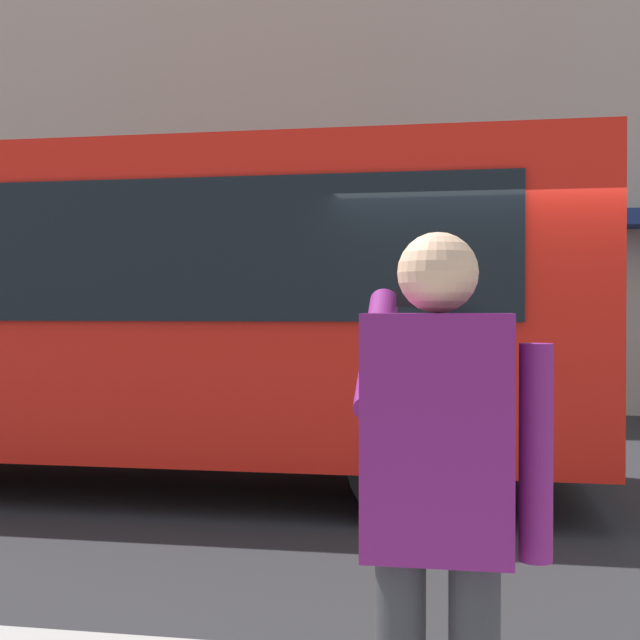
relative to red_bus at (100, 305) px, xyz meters
The scene contains 4 objects.
ground_plane 4.07m from the red_bus, behind, with size 60.00×60.00×0.00m, color #232326.
building_facade_far 8.62m from the red_bus, 119.71° to the right, with size 28.00×1.55×12.00m.
red_bus is the anchor object (origin of this frame).
pedestrian_photographer 6.13m from the red_bus, 123.03° to the left, with size 0.53×0.52×1.70m.
Camera 1 is at (0.29, 7.10, 1.64)m, focal length 46.95 mm.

